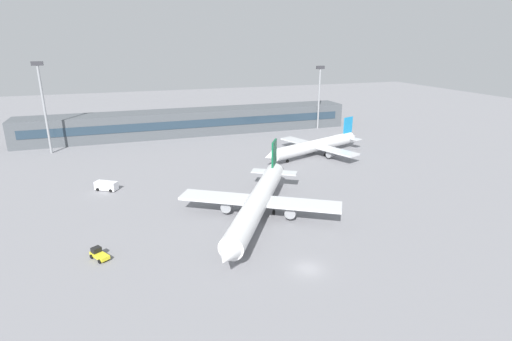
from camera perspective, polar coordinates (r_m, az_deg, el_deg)
The scene contains 8 objects.
ground_plane at distance 97.45m, azimuth -2.92°, elevation -1.99°, with size 400.00×400.00×0.00m, color gray.
terminal_building at distance 151.25m, azimuth -9.12°, elevation 6.84°, with size 119.33×12.13×9.00m.
airplane_near at distance 77.81m, azimuth 0.23°, elevation -4.52°, with size 30.07×41.21×11.45m.
airplane_mid at distance 122.11m, azimuth 8.38°, elevation 3.49°, with size 38.55×27.64×9.95m.
baggage_tug_yellow at distance 70.08m, azimuth -21.50°, elevation -11.02°, with size 3.18×3.85×1.75m.
service_van_white at distance 99.61m, azimuth -20.55°, elevation -2.03°, with size 5.45×4.52×2.08m.
floodlight_tower_west at distance 159.16m, azimuth 9.00°, elevation 10.89°, with size 3.20×0.80×24.19m.
floodlight_tower_east at distance 136.89m, azimuth -28.05°, elevation 8.62°, with size 3.20×0.80×27.57m.
Camera 1 is at (-24.90, -48.10, 33.40)m, focal length 28.06 mm.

